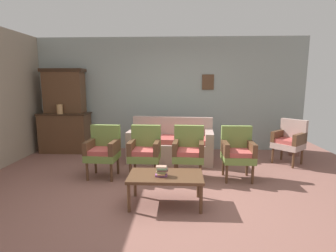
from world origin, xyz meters
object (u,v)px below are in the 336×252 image
at_px(armchair_row_middle, 238,150).
at_px(floral_couch, 171,145).
at_px(book_stack_on_table, 162,171).
at_px(armchair_near_cabinet, 189,150).
at_px(coffee_table, 166,178).
at_px(vase_on_cabinet, 60,109).
at_px(wingback_chair_by_fireplace, 289,140).
at_px(side_cabinet, 65,132).
at_px(armchair_near_couch_end, 103,149).
at_px(armchair_by_doorway, 145,149).
at_px(floor_vase_by_wall, 295,143).

bearing_deg(armchair_row_middle, floral_couch, 138.85).
bearing_deg(floral_couch, book_stack_on_table, -91.62).
relative_size(armchair_near_cabinet, coffee_table, 0.90).
relative_size(vase_on_cabinet, floral_couch, 0.12).
height_order(wingback_chair_by_fireplace, book_stack_on_table, wingback_chair_by_fireplace).
bearing_deg(side_cabinet, armchair_near_cabinet, -29.21).
xyz_separation_m(armchair_row_middle, coffee_table, (-1.18, -1.02, -0.12)).
relative_size(armchair_near_couch_end, armchair_near_cabinet, 1.00).
bearing_deg(floral_couch, armchair_by_doorway, -112.89).
xyz_separation_m(armchair_row_middle, book_stack_on_table, (-1.23, -1.08, -0.01)).
distance_m(vase_on_cabinet, wingback_chair_by_fireplace, 5.04).
relative_size(side_cabinet, armchair_near_cabinet, 1.28).
bearing_deg(armchair_near_couch_end, wingback_chair_by_fireplace, 14.19).
relative_size(armchair_near_cabinet, book_stack_on_table, 5.35).
bearing_deg(book_stack_on_table, armchair_near_cabinet, 70.26).
bearing_deg(side_cabinet, floral_couch, -13.34).
xyz_separation_m(armchair_near_couch_end, floor_vase_by_wall, (3.95, 1.52, -0.22)).
height_order(armchair_near_couch_end, wingback_chair_by_fireplace, same).
height_order(armchair_near_couch_end, coffee_table, armchair_near_couch_end).
height_order(armchair_by_doorway, armchair_row_middle, same).
bearing_deg(book_stack_on_table, floral_couch, 88.38).
bearing_deg(armchair_row_middle, armchair_near_couch_end, 179.90).
bearing_deg(floor_vase_by_wall, wingback_chair_by_fireplace, -121.82).
height_order(armchair_near_cabinet, wingback_chair_by_fireplace, same).
bearing_deg(wingback_chair_by_fireplace, armchair_near_couch_end, -165.81).
height_order(vase_on_cabinet, armchair_near_couch_end, vase_on_cabinet).
distance_m(wingback_chair_by_fireplace, floor_vase_by_wall, 0.76).
distance_m(vase_on_cabinet, floral_couch, 2.70).
relative_size(wingback_chair_by_fireplace, coffee_table, 0.90).
distance_m(side_cabinet, floor_vase_by_wall, 5.35).
xyz_separation_m(armchair_near_couch_end, book_stack_on_table, (1.10, -1.08, -0.01)).
bearing_deg(wingback_chair_by_fireplace, armchair_by_doorway, -162.51).
bearing_deg(coffee_table, armchair_near_couch_end, 138.19).
bearing_deg(armchair_row_middle, wingback_chair_by_fireplace, 36.09).
height_order(floral_couch, armchair_by_doorway, same).
bearing_deg(side_cabinet, vase_on_cabinet, -96.74).
xyz_separation_m(side_cabinet, book_stack_on_table, (2.49, -2.70, 0.02)).
bearing_deg(armchair_near_cabinet, vase_on_cabinet, 153.62).
bearing_deg(floor_vase_by_wall, armchair_row_middle, -136.86).
relative_size(floral_couch, coffee_table, 1.80).
height_order(book_stack_on_table, floor_vase_by_wall, book_stack_on_table).
bearing_deg(armchair_row_middle, side_cabinet, 156.37).
xyz_separation_m(armchair_by_doorway, coffee_table, (0.42, -1.03, -0.12)).
relative_size(wingback_chair_by_fireplace, book_stack_on_table, 5.35).
xyz_separation_m(vase_on_cabinet, armchair_by_doorway, (2.14, -1.44, -0.54)).
bearing_deg(floral_couch, armchair_near_couch_end, -138.69).
distance_m(side_cabinet, vase_on_cabinet, 0.60).
relative_size(vase_on_cabinet, armchair_row_middle, 0.25).
distance_m(floral_couch, armchair_by_doorway, 1.11).
height_order(floral_couch, armchair_row_middle, same).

